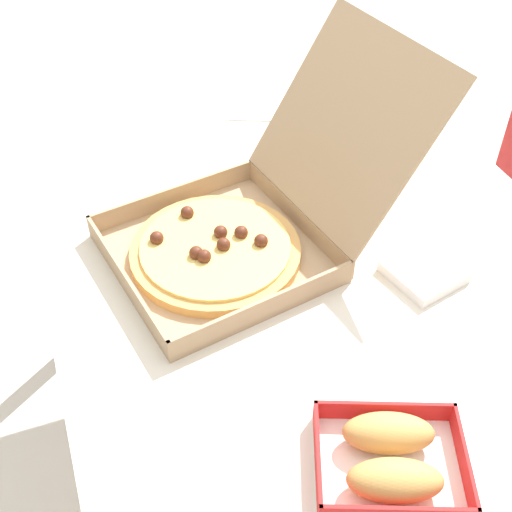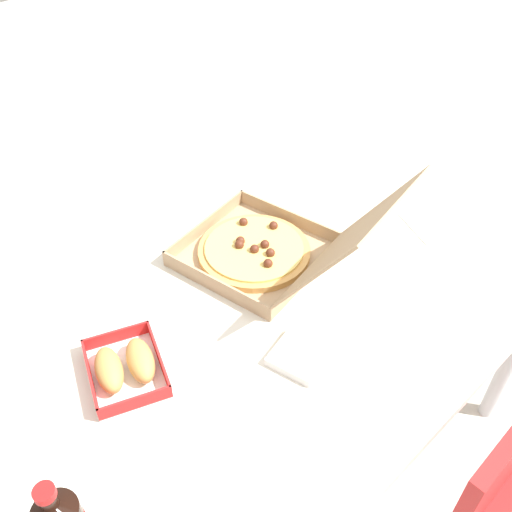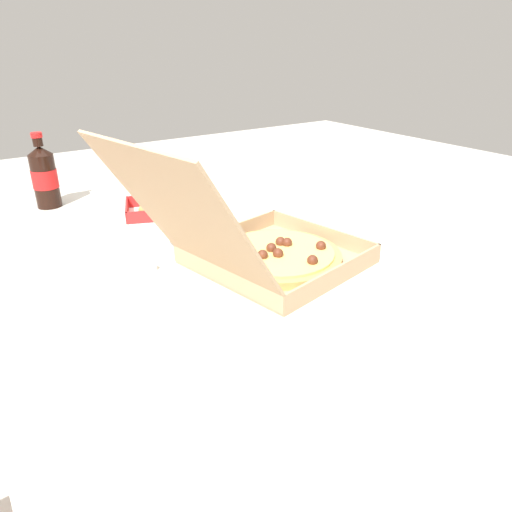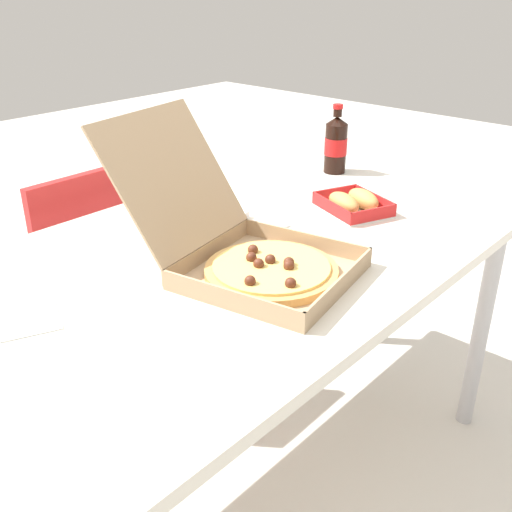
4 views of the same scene
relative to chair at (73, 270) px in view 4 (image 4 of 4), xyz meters
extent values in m
plane|color=beige|center=(0.07, -0.69, -0.48)|extent=(10.00, 10.00, 0.00)
cube|color=silver|center=(0.07, -0.69, 0.26)|extent=(1.49, 0.91, 0.03)
cylinder|color=#B7B7BC|center=(0.74, -1.08, -0.12)|extent=(0.05, 0.05, 0.72)
cylinder|color=#B7B7BC|center=(0.74, -0.31, -0.12)|extent=(0.05, 0.05, 0.72)
cube|color=red|center=(0.00, 0.06, -0.05)|extent=(0.40, 0.40, 0.04)
cube|color=red|center=(0.00, -0.12, 0.16)|extent=(0.36, 0.03, 0.38)
cylinder|color=#B2B2B7|center=(0.17, 0.24, -0.26)|extent=(0.03, 0.03, 0.43)
cylinder|color=#B2B2B7|center=(-0.17, 0.23, -0.26)|extent=(0.03, 0.03, 0.43)
cylinder|color=#B2B2B7|center=(0.17, -0.10, -0.26)|extent=(0.03, 0.03, 0.43)
cylinder|color=#B2B2B7|center=(-0.17, -0.11, -0.26)|extent=(0.03, 0.03, 0.43)
cube|color=tan|center=(0.00, -0.85, 0.28)|extent=(0.39, 0.39, 0.01)
cube|color=tan|center=(0.03, -1.01, 0.30)|extent=(0.33, 0.07, 0.04)
cube|color=tan|center=(-0.16, -0.88, 0.30)|extent=(0.07, 0.33, 0.04)
cube|color=tan|center=(0.16, -0.82, 0.30)|extent=(0.07, 0.33, 0.04)
cube|color=tan|center=(-0.03, -0.69, 0.30)|extent=(0.33, 0.07, 0.04)
cube|color=tan|center=(-0.05, -0.60, 0.46)|extent=(0.36, 0.25, 0.28)
cylinder|color=tan|center=(0.00, -0.85, 0.29)|extent=(0.29, 0.29, 0.02)
cylinder|color=#EAC666|center=(0.00, -0.85, 0.30)|extent=(0.26, 0.26, 0.01)
sphere|color=#562819|center=(-0.10, -0.88, 0.31)|extent=(0.02, 0.02, 0.02)
sphere|color=#562819|center=(0.01, -0.84, 0.31)|extent=(0.02, 0.02, 0.02)
sphere|color=#562819|center=(-0.03, -0.84, 0.31)|extent=(0.02, 0.02, 0.02)
sphere|color=#562819|center=(0.02, -0.78, 0.31)|extent=(0.02, 0.02, 0.02)
sphere|color=#562819|center=(0.02, -0.88, 0.31)|extent=(0.02, 0.02, 0.02)
sphere|color=#562819|center=(0.01, -0.89, 0.31)|extent=(0.02, 0.02, 0.02)
sphere|color=#562819|center=(-0.05, -0.94, 0.31)|extent=(0.02, 0.02, 0.02)
sphere|color=#562819|center=(-0.01, -0.80, 0.31)|extent=(0.02, 0.02, 0.02)
cube|color=white|center=(0.45, -0.76, 0.28)|extent=(0.21, 0.23, 0.00)
cube|color=red|center=(0.42, -0.85, 0.30)|extent=(0.14, 0.06, 0.03)
cube|color=red|center=(0.48, -0.68, 0.30)|extent=(0.14, 0.06, 0.03)
cube|color=red|center=(0.38, -0.74, 0.30)|extent=(0.07, 0.18, 0.03)
cube|color=red|center=(0.52, -0.79, 0.30)|extent=(0.07, 0.18, 0.03)
ellipsoid|color=tan|center=(0.42, -0.75, 0.31)|extent=(0.10, 0.13, 0.05)
ellipsoid|color=tan|center=(0.48, -0.78, 0.31)|extent=(0.10, 0.13, 0.05)
cylinder|color=black|center=(0.71, -0.52, 0.36)|extent=(0.07, 0.07, 0.16)
cone|color=black|center=(0.71, -0.52, 0.45)|extent=(0.07, 0.07, 0.02)
cylinder|color=black|center=(0.71, -0.52, 0.47)|extent=(0.03, 0.03, 0.02)
cylinder|color=red|center=(0.71, -0.52, 0.49)|extent=(0.03, 0.03, 0.01)
cylinder|color=red|center=(0.71, -0.52, 0.36)|extent=(0.07, 0.07, 0.06)
cube|color=white|center=(-0.49, -0.59, 0.28)|extent=(0.25, 0.22, 0.00)
cube|color=white|center=(0.16, -0.54, 0.29)|extent=(0.13, 0.13, 0.02)
camera|label=1|loc=(0.80, -1.07, 1.06)|focal=46.58mm
camera|label=2|loc=(0.75, -0.05, 1.26)|focal=39.59mm
camera|label=3|loc=(-0.78, -0.26, 0.75)|focal=32.88mm
camera|label=4|loc=(-0.88, -1.60, 0.88)|focal=41.60mm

